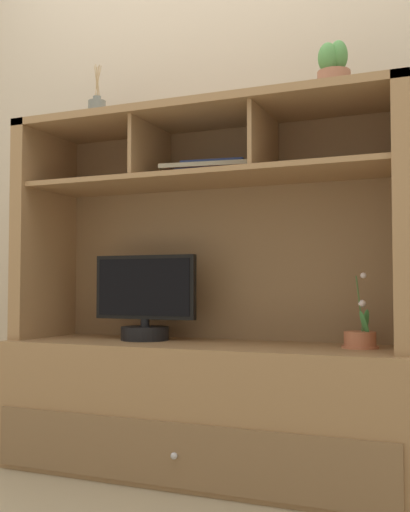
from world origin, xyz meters
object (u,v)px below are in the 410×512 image
at_px(potted_orchid, 360,338).
at_px(diffuser_bottle, 97,112).
at_px(magazine_stack_left, 214,172).
at_px(tv_monitor, 145,303).
at_px(potted_succulent, 333,71).
at_px(media_console, 206,364).

height_order(potted_orchid, diffuser_bottle, diffuser_bottle).
bearing_deg(magazine_stack_left, tv_monitor, -170.67).
relative_size(tv_monitor, potted_orchid, 1.66).
relative_size(diffuser_bottle, potted_succulent, 1.32).
xyz_separation_m(media_console, potted_orchid, (0.58, 0.01, 0.12)).
distance_m(potted_orchid, magazine_stack_left, 0.86).
bearing_deg(potted_succulent, diffuser_bottle, 178.29).
distance_m(media_console, potted_succulent, 1.18).
bearing_deg(potted_orchid, diffuser_bottle, -179.74).
xyz_separation_m(media_console, tv_monitor, (-0.27, -0.00, 0.23)).
height_order(media_console, potted_orchid, media_console).
distance_m(media_console, magazine_stack_left, 0.76).
bearing_deg(potted_orchid, media_console, -178.65).
height_order(media_console, magazine_stack_left, media_console).
xyz_separation_m(media_console, potted_succulent, (0.51, -0.02, 1.07)).
xyz_separation_m(potted_orchid, diffuser_bottle, (-1.09, -0.00, 0.93)).
distance_m(potted_orchid, potted_succulent, 0.96).
distance_m(tv_monitor, potted_succulent, 1.14).
xyz_separation_m(tv_monitor, diffuser_bottle, (-0.24, 0.01, 0.81)).
xyz_separation_m(tv_monitor, potted_succulent, (0.77, -0.02, 0.84)).
bearing_deg(diffuser_bottle, magazine_stack_left, 4.06).
bearing_deg(magazine_stack_left, diffuser_bottle, -175.94).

